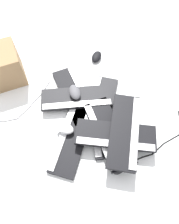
{
  "coord_description": "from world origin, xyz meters",
  "views": [
    {
      "loc": [
        0.37,
        -0.39,
        1.1
      ],
      "look_at": [
        -0.06,
        -0.03,
        0.06
      ],
      "focal_mm": 32.0,
      "sensor_mm": 36.0,
      "label": 1
    }
  ],
  "objects_px": {
    "mouse_1": "(97,57)",
    "keyboard_2": "(74,94)",
    "keyboard_0": "(102,123)",
    "keyboard_5": "(108,132)",
    "keyboard_1": "(100,106)",
    "mouse_0": "(65,128)",
    "mouse_2": "(120,166)",
    "keyboard_3": "(72,138)",
    "mouse_3": "(75,92)",
    "keyboard_6": "(116,136)",
    "keyboard_7": "(125,130)",
    "cardboard_box": "(3,66)",
    "keyboard_4": "(77,98)"
  },
  "relations": [
    {
      "from": "keyboard_3",
      "to": "keyboard_4",
      "type": "relative_size",
      "value": 1.0
    },
    {
      "from": "keyboard_6",
      "to": "mouse_1",
      "type": "bearing_deg",
      "value": 148.98
    },
    {
      "from": "keyboard_6",
      "to": "mouse_3",
      "type": "distance_m",
      "value": 0.37
    },
    {
      "from": "keyboard_5",
      "to": "mouse_2",
      "type": "bearing_deg",
      "value": -21.97
    },
    {
      "from": "keyboard_6",
      "to": "mouse_0",
      "type": "height_order",
      "value": "keyboard_6"
    },
    {
      "from": "keyboard_3",
      "to": "mouse_0",
      "type": "bearing_deg",
      "value": -178.91
    },
    {
      "from": "keyboard_1",
      "to": "keyboard_5",
      "type": "xyz_separation_m",
      "value": [
        0.17,
        -0.09,
        0.03
      ]
    },
    {
      "from": "mouse_0",
      "to": "cardboard_box",
      "type": "relative_size",
      "value": 0.48
    },
    {
      "from": "keyboard_3",
      "to": "mouse_2",
      "type": "distance_m",
      "value": 0.31
    },
    {
      "from": "mouse_3",
      "to": "keyboard_1",
      "type": "bearing_deg",
      "value": 53.03
    },
    {
      "from": "keyboard_3",
      "to": "mouse_3",
      "type": "height_order",
      "value": "mouse_3"
    },
    {
      "from": "keyboard_3",
      "to": "keyboard_0",
      "type": "bearing_deg",
      "value": 80.73
    },
    {
      "from": "mouse_1",
      "to": "mouse_3",
      "type": "height_order",
      "value": "mouse_3"
    },
    {
      "from": "keyboard_4",
      "to": "mouse_2",
      "type": "xyz_separation_m",
      "value": [
        0.48,
        -0.07,
        -0.02
      ]
    },
    {
      "from": "keyboard_0",
      "to": "keyboard_7",
      "type": "height_order",
      "value": "keyboard_7"
    },
    {
      "from": "keyboard_6",
      "to": "keyboard_7",
      "type": "distance_m",
      "value": 0.06
    },
    {
      "from": "keyboard_4",
      "to": "keyboard_6",
      "type": "height_order",
      "value": "keyboard_6"
    },
    {
      "from": "keyboard_0",
      "to": "keyboard_1",
      "type": "distance_m",
      "value": 0.12
    },
    {
      "from": "keyboard_2",
      "to": "mouse_1",
      "type": "relative_size",
      "value": 4.22
    },
    {
      "from": "keyboard_0",
      "to": "keyboard_5",
      "type": "bearing_deg",
      "value": -16.48
    },
    {
      "from": "keyboard_6",
      "to": "keyboard_2",
      "type": "bearing_deg",
      "value": 178.7
    },
    {
      "from": "keyboard_1",
      "to": "keyboard_2",
      "type": "bearing_deg",
      "value": -155.97
    },
    {
      "from": "keyboard_6",
      "to": "keyboard_3",
      "type": "bearing_deg",
      "value": -130.89
    },
    {
      "from": "keyboard_6",
      "to": "keyboard_7",
      "type": "relative_size",
      "value": 0.97
    },
    {
      "from": "keyboard_4",
      "to": "keyboard_7",
      "type": "height_order",
      "value": "keyboard_7"
    },
    {
      "from": "keyboard_6",
      "to": "keyboard_0",
      "type": "bearing_deg",
      "value": 173.5
    },
    {
      "from": "keyboard_1",
      "to": "keyboard_4",
      "type": "distance_m",
      "value": 0.16
    },
    {
      "from": "keyboard_7",
      "to": "keyboard_3",
      "type": "bearing_deg",
      "value": -126.92
    },
    {
      "from": "keyboard_6",
      "to": "keyboard_7",
      "type": "height_order",
      "value": "keyboard_7"
    },
    {
      "from": "keyboard_7",
      "to": "cardboard_box",
      "type": "height_order",
      "value": "cardboard_box"
    },
    {
      "from": "cardboard_box",
      "to": "keyboard_6",
      "type": "bearing_deg",
      "value": 17.11
    },
    {
      "from": "keyboard_1",
      "to": "keyboard_2",
      "type": "distance_m",
      "value": 0.19
    },
    {
      "from": "keyboard_5",
      "to": "keyboard_4",
      "type": "bearing_deg",
      "value": 179.63
    },
    {
      "from": "mouse_1",
      "to": "cardboard_box",
      "type": "relative_size",
      "value": 0.48
    },
    {
      "from": "mouse_0",
      "to": "cardboard_box",
      "type": "height_order",
      "value": "cardboard_box"
    },
    {
      "from": "keyboard_1",
      "to": "mouse_1",
      "type": "xyz_separation_m",
      "value": [
        -0.33,
        0.25,
        0.01
      ]
    },
    {
      "from": "keyboard_2",
      "to": "mouse_3",
      "type": "relative_size",
      "value": 4.22
    },
    {
      "from": "keyboard_5",
      "to": "keyboard_3",
      "type": "bearing_deg",
      "value": -122.11
    },
    {
      "from": "keyboard_0",
      "to": "keyboard_4",
      "type": "distance_m",
      "value": 0.22
    },
    {
      "from": "keyboard_1",
      "to": "keyboard_5",
      "type": "height_order",
      "value": "keyboard_5"
    },
    {
      "from": "keyboard_0",
      "to": "mouse_0",
      "type": "xyz_separation_m",
      "value": [
        -0.1,
        -0.2,
        0.04
      ]
    },
    {
      "from": "mouse_1",
      "to": "keyboard_7",
      "type": "bearing_deg",
      "value": -148.25
    },
    {
      "from": "mouse_3",
      "to": "keyboard_5",
      "type": "bearing_deg",
      "value": 20.97
    },
    {
      "from": "keyboard_1",
      "to": "keyboard_3",
      "type": "distance_m",
      "value": 0.28
    },
    {
      "from": "keyboard_3",
      "to": "mouse_0",
      "type": "distance_m",
      "value": 0.07
    },
    {
      "from": "keyboard_1",
      "to": "cardboard_box",
      "type": "relative_size",
      "value": 1.92
    },
    {
      "from": "keyboard_0",
      "to": "mouse_0",
      "type": "height_order",
      "value": "mouse_0"
    },
    {
      "from": "keyboard_5",
      "to": "mouse_2",
      "type": "relative_size",
      "value": 4.23
    },
    {
      "from": "mouse_1",
      "to": "keyboard_2",
      "type": "bearing_deg",
      "value": 174.05
    },
    {
      "from": "mouse_1",
      "to": "cardboard_box",
      "type": "height_order",
      "value": "cardboard_box"
    }
  ]
}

